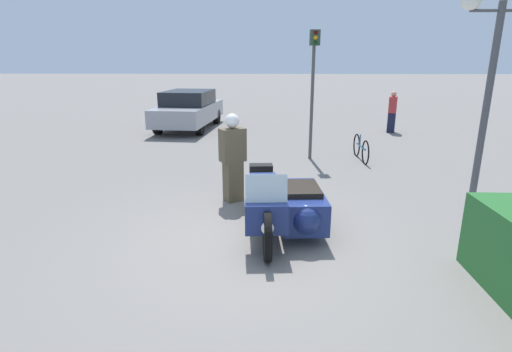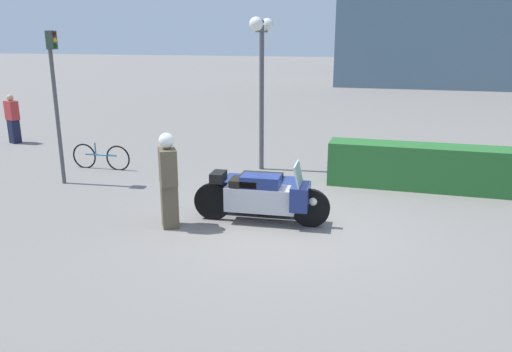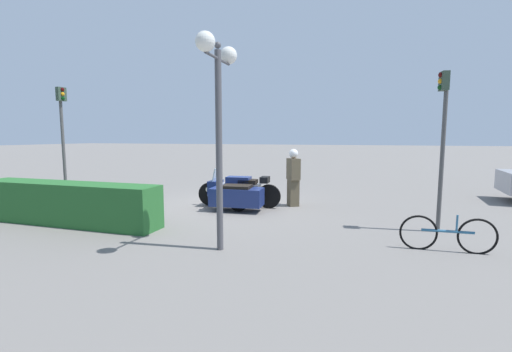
% 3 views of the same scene
% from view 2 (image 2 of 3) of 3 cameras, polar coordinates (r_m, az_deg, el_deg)
% --- Properties ---
extents(ground_plane, '(160.00, 160.00, 0.00)m').
position_cam_2_polar(ground_plane, '(9.19, 3.17, -5.82)').
color(ground_plane, slate).
extents(police_motorcycle, '(2.56, 1.28, 1.18)m').
position_cam_2_polar(police_motorcycle, '(9.52, 1.09, -1.96)').
color(police_motorcycle, black).
rests_on(police_motorcycle, ground).
extents(officer_rider, '(0.49, 0.56, 1.74)m').
position_cam_2_polar(officer_rider, '(9.05, -9.98, -0.24)').
color(officer_rider, brown).
rests_on(officer_rider, ground).
extents(hedge_bush_curbside, '(4.85, 0.79, 1.01)m').
position_cam_2_polar(hedge_bush_curbside, '(11.97, 20.00, 0.87)').
color(hedge_bush_curbside, '#28662D').
rests_on(hedge_bush_curbside, ground).
extents(twin_lamp_post, '(0.33, 1.34, 3.81)m').
position_cam_2_polar(twin_lamp_post, '(12.71, 0.65, 13.57)').
color(twin_lamp_post, '#4C4C51').
rests_on(twin_lamp_post, ground).
extents(traffic_light_far, '(0.22, 0.28, 3.49)m').
position_cam_2_polar(traffic_light_far, '(12.29, -21.96, 9.52)').
color(traffic_light_far, '#4C4C4C').
rests_on(traffic_light_far, ground).
extents(pedestrian_bystander, '(0.52, 0.42, 1.58)m').
position_cam_2_polar(pedestrian_bystander, '(18.06, -26.04, 5.88)').
color(pedestrian_bystander, '#191E38').
rests_on(pedestrian_bystander, ground).
extents(bicycle_parked, '(1.65, 0.10, 0.72)m').
position_cam_2_polar(bicycle_parked, '(13.68, -17.30, 2.09)').
color(bicycle_parked, black).
rests_on(bicycle_parked, ground).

